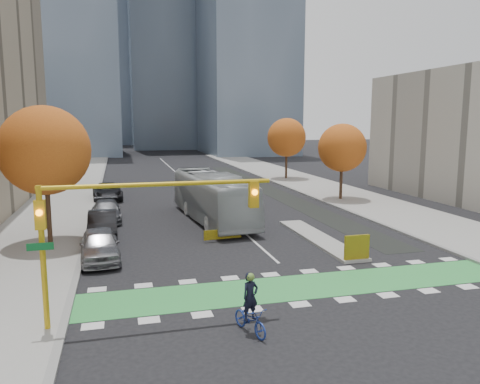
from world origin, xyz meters
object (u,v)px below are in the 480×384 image
tree_west (45,151)px  parked_car_d (107,191)px  hazard_board (357,247)px  cyclist (250,313)px  tree_east_far (287,138)px  parked_car_c (107,211)px  parked_car_a (100,245)px  traffic_signal_west (119,216)px  tree_east_near (342,148)px  parked_car_b (103,225)px  bus (212,197)px

tree_west → parked_car_d: (3.00, 15.78, -4.84)m
hazard_board → cyclist: cyclist is taller
tree_east_far → parked_car_c: tree_east_far is taller
cyclist → parked_car_a: bearing=99.3°
tree_west → traffic_signal_west: 13.25m
tree_east_near → parked_car_d: bearing=164.6°
tree_west → parked_car_b: size_ratio=1.64×
cyclist → parked_car_b: bearing=91.0°
parked_car_b → parked_car_d: parked_car_b is taller
tree_east_near → parked_car_d: (-21.00, 5.78, -4.09)m
cyclist → parked_car_a: cyclist is taller
hazard_board → tree_west: tree_west is taller
tree_east_far → bus: 25.96m
traffic_signal_west → cyclist: size_ratio=3.92×
tree_east_far → parked_car_d: bearing=-154.6°
tree_west → bus: tree_west is taller
parked_car_b → traffic_signal_west: bearing=-86.1°
tree_east_far → cyclist: tree_east_far is taller
tree_east_far → traffic_signal_west: bearing=-117.9°
tree_east_far → traffic_signal_west: size_ratio=0.90×
cyclist → parked_car_c: bearing=86.1°
hazard_board → parked_car_a: 13.52m
traffic_signal_west → tree_west: bearing=108.0°
parked_car_b → tree_east_near: bearing=22.6°
cyclist → parked_car_c: size_ratio=0.42×
tree_west → cyclist: 17.32m
tree_east_near → parked_car_a: 25.61m
tree_east_near → parked_car_a: bearing=-146.1°
parked_car_d → cyclist: bearing=-83.6°
tree_west → parked_car_a: bearing=-53.8°
traffic_signal_west → bus: (6.66, 16.77, -2.26)m
cyclist → parked_car_c: (-5.23, 20.36, 0.02)m
tree_east_far → cyclist: (-16.14, -40.36, -4.51)m
tree_east_far → parked_car_b: bearing=-130.7°
traffic_signal_west → parked_car_a: (-1.07, 8.41, -3.19)m
hazard_board → tree_west: bearing=154.0°
hazard_board → parked_car_a: size_ratio=0.28×
traffic_signal_west → parked_car_b: bearing=94.5°
hazard_board → parked_car_d: (-13.00, 23.58, -0.02)m
parked_car_b → parked_car_a: bearing=-90.6°
traffic_signal_west → parked_car_d: 28.50m
tree_east_near → bus: (-13.27, -5.74, -3.09)m
hazard_board → traffic_signal_west: 13.23m
hazard_board → traffic_signal_west: size_ratio=0.16×
tree_east_far → parked_car_b: size_ratio=1.53×
traffic_signal_west → parked_car_d: (-1.07, 28.29, -3.26)m
hazard_board → parked_car_a: parked_car_a is taller
hazard_board → traffic_signal_west: bearing=-158.5°
tree_west → traffic_signal_west: (4.07, -12.51, -1.58)m
tree_west → parked_car_c: (3.13, 6.01, -4.87)m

